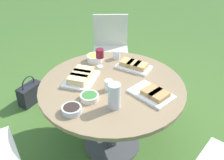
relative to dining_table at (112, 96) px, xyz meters
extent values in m
plane|color=#446B2B|center=(0.00, 0.00, -0.61)|extent=(40.00, 40.00, 0.00)
cylinder|color=#4C4C51|center=(0.00, 0.00, -0.60)|extent=(0.56, 0.56, 0.02)
cylinder|color=#4C4C51|center=(0.00, 0.00, -0.26)|extent=(0.11, 0.11, 0.67)
cylinder|color=#8C7251|center=(0.00, 0.00, 0.09)|extent=(1.29, 1.29, 0.03)
cube|color=beige|center=(-0.96, -0.60, -0.16)|extent=(0.59, 0.60, 0.04)
cube|color=beige|center=(-1.12, -0.70, 0.07)|extent=(0.26, 0.39, 0.42)
cylinder|color=beige|center=(-0.70, -0.66, -0.39)|extent=(0.03, 0.03, 0.43)
cylinder|color=beige|center=(-0.90, -0.33, -0.39)|extent=(0.03, 0.03, 0.43)
cylinder|color=beige|center=(-1.01, -0.86, -0.39)|extent=(0.03, 0.03, 0.43)
cylinder|color=beige|center=(-1.22, -0.53, -0.39)|extent=(0.03, 0.03, 0.43)
cylinder|color=beige|center=(0.70, -0.62, -0.39)|extent=(0.03, 0.03, 0.43)
cylinder|color=silver|center=(0.24, 0.17, 0.22)|extent=(0.10, 0.10, 0.21)
cone|color=silver|center=(0.29, 0.17, 0.31)|extent=(0.03, 0.03, 0.03)
cylinder|color=silver|center=(-0.22, -0.27, 0.11)|extent=(0.06, 0.06, 0.01)
cylinder|color=silver|center=(-0.22, -0.27, 0.17)|extent=(0.01, 0.01, 0.10)
cylinder|color=maroon|center=(-0.22, -0.27, 0.26)|extent=(0.08, 0.08, 0.08)
cube|color=white|center=(-0.37, 0.02, 0.12)|extent=(0.20, 0.33, 0.02)
cube|color=tan|center=(-0.37, -0.05, 0.15)|extent=(0.12, 0.12, 0.04)
cube|color=tan|center=(-0.37, 0.02, 0.15)|extent=(0.12, 0.12, 0.04)
cube|color=tan|center=(-0.37, 0.10, 0.15)|extent=(0.12, 0.12, 0.04)
cube|color=white|center=(0.07, -0.29, 0.12)|extent=(0.39, 0.33, 0.02)
cube|color=#E0C184|center=(-0.01, -0.31, 0.16)|extent=(0.16, 0.19, 0.06)
cube|color=#E0C184|center=(0.07, -0.29, 0.16)|extent=(0.16, 0.19, 0.06)
cube|color=#E0C184|center=(0.14, -0.27, 0.16)|extent=(0.16, 0.19, 0.06)
cube|color=white|center=(-0.05, 0.35, 0.12)|extent=(0.32, 0.40, 0.02)
cube|color=#B2844C|center=(-0.03, 0.43, 0.15)|extent=(0.18, 0.16, 0.04)
cube|color=#B2844C|center=(-0.05, 0.35, 0.15)|extent=(0.18, 0.16, 0.04)
cylinder|color=white|center=(-0.29, -0.38, 0.14)|extent=(0.15, 0.15, 0.06)
cylinder|color=#E0C147|center=(-0.29, -0.38, 0.16)|extent=(0.13, 0.13, 0.03)
cylinder|color=beige|center=(0.26, -0.06, 0.13)|extent=(0.15, 0.15, 0.04)
cylinder|color=#387533|center=(0.26, -0.06, 0.15)|extent=(0.13, 0.13, 0.02)
cylinder|color=silver|center=(0.47, -0.08, 0.14)|extent=(0.16, 0.16, 0.05)
cylinder|color=#2D231E|center=(0.47, -0.08, 0.15)|extent=(0.13, 0.13, 0.02)
cylinder|color=silver|center=(-0.45, -0.22, 0.16)|extent=(0.07, 0.07, 0.09)
cylinder|color=silver|center=(0.07, 0.01, 0.16)|extent=(0.07, 0.07, 0.09)
cube|color=#232328|center=(-0.09, -1.21, -0.49)|extent=(0.30, 0.14, 0.24)
torus|color=#232328|center=(-0.09, -1.21, -0.34)|extent=(0.19, 0.01, 0.19)
camera|label=1|loc=(1.74, 1.05, 1.50)|focal=45.00mm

